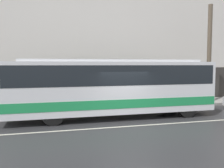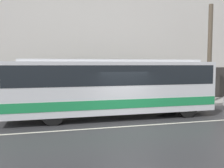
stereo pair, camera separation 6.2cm
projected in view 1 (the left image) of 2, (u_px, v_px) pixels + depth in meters
ground_plane at (131, 126)px, 11.58m from camera, size 60.00×60.00×0.00m
sidewalk at (104, 106)px, 16.77m from camera, size 60.00×2.80×0.16m
building_facade at (99, 34)px, 17.86m from camera, size 60.00×0.35×10.52m
lane_stripe at (131, 126)px, 11.58m from camera, size 54.00×0.14×0.01m
transit_bus at (112, 85)px, 13.46m from camera, size 11.11×2.52×3.13m
utility_pole_near at (209, 54)px, 17.47m from camera, size 0.30×0.30×6.85m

